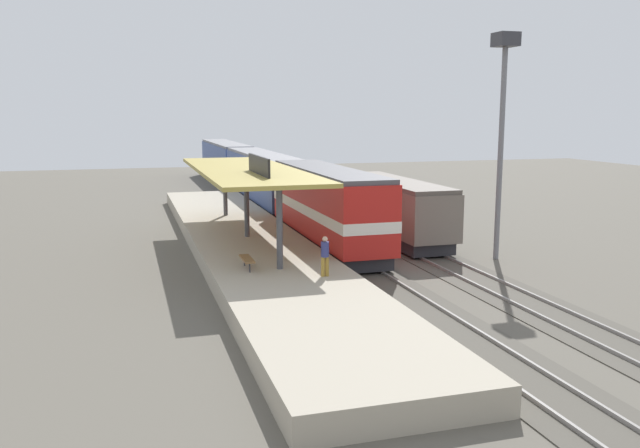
# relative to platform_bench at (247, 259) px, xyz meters

# --- Properties ---
(ground_plane) EXTENTS (120.00, 120.00, 0.00)m
(ground_plane) POSITION_rel_platform_bench_xyz_m (8.00, 7.62, -1.34)
(ground_plane) COLOR #5B564C
(track_near) EXTENTS (3.20, 110.00, 0.16)m
(track_near) POSITION_rel_platform_bench_xyz_m (6.00, 7.62, -1.31)
(track_near) COLOR #4E4941
(track_near) RESTS_ON ground
(track_far) EXTENTS (3.20, 110.00, 0.16)m
(track_far) POSITION_rel_platform_bench_xyz_m (10.60, 7.62, -1.31)
(track_far) COLOR #4E4941
(track_far) RESTS_ON ground
(platform) EXTENTS (6.00, 44.00, 0.90)m
(platform) POSITION_rel_platform_bench_xyz_m (1.40, 7.62, -0.89)
(platform) COLOR #A89E89
(platform) RESTS_ON ground
(station_canopy) EXTENTS (5.20, 18.00, 4.70)m
(station_canopy) POSITION_rel_platform_bench_xyz_m (1.40, 7.53, 3.19)
(station_canopy) COLOR #47474C
(station_canopy) RESTS_ON platform
(platform_bench) EXTENTS (0.44, 1.70, 0.50)m
(platform_bench) POSITION_rel_platform_bench_xyz_m (0.00, 0.00, 0.00)
(platform_bench) COLOR #333338
(platform_bench) RESTS_ON platform
(locomotive) EXTENTS (2.93, 14.43, 4.44)m
(locomotive) POSITION_rel_platform_bench_xyz_m (6.00, 7.43, 1.07)
(locomotive) COLOR #28282D
(locomotive) RESTS_ON track_near
(passenger_carriage_front) EXTENTS (2.90, 20.00, 4.24)m
(passenger_carriage_front) POSITION_rel_platform_bench_xyz_m (6.00, 25.43, 0.97)
(passenger_carriage_front) COLOR #28282D
(passenger_carriage_front) RESTS_ON track_near
(passenger_carriage_rear) EXTENTS (2.90, 20.00, 4.24)m
(passenger_carriage_rear) POSITION_rel_platform_bench_xyz_m (6.00, 46.23, 0.97)
(passenger_carriage_rear) COLOR #28282D
(passenger_carriage_rear) RESTS_ON track_near
(freight_car) EXTENTS (2.80, 12.00, 3.54)m
(freight_car) POSITION_rel_platform_bench_xyz_m (10.60, 8.51, 0.63)
(freight_car) COLOR #28282D
(freight_car) RESTS_ON track_far
(light_mast) EXTENTS (1.10, 1.10, 11.70)m
(light_mast) POSITION_rel_platform_bench_xyz_m (13.80, 2.16, 7.05)
(light_mast) COLOR slate
(light_mast) RESTS_ON ground
(person_waiting) EXTENTS (0.34, 0.34, 1.71)m
(person_waiting) POSITION_rel_platform_bench_xyz_m (2.91, -2.22, 0.51)
(person_waiting) COLOR olive
(person_waiting) RESTS_ON platform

